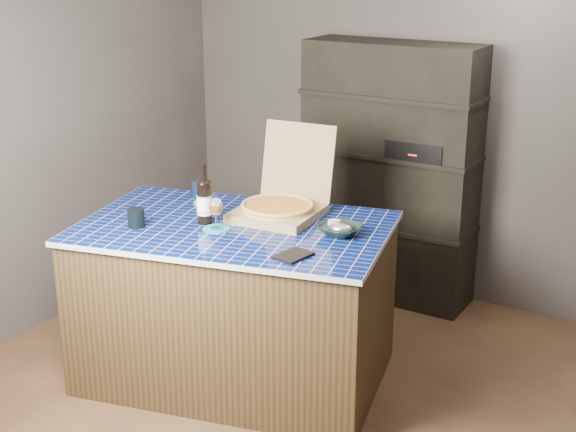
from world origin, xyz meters
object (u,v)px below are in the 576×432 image
Objects in this scene: kitchen_island at (236,302)px; pizza_box at (280,205)px; mead_bottle at (204,201)px; wine_glass at (216,208)px; bowl at (340,230)px; dvd_case at (293,256)px.

pizza_box is at bearing 49.77° from kitchen_island.
mead_bottle is at bearing -138.37° from pizza_box.
wine_glass is 0.79× the size of bowl.
pizza_box is 2.63× the size of bowl.
bowl is (0.05, 0.41, 0.02)m from dvd_case.
kitchen_island is 5.72× the size of mead_bottle.
wine_glass reaches higher than bowl.
kitchen_island is at bearing 165.50° from dvd_case.
wine_glass is at bearing -120.82° from pizza_box.
pizza_box is 1.77× the size of mead_bottle.
pizza_box reaches higher than kitchen_island.
dvd_case is at bearing -37.64° from kitchen_island.
bowl reaches higher than dvd_case.
mead_bottle reaches higher than bowl.
kitchen_island is 8.51× the size of bowl.
bowl is (0.73, 0.22, -0.10)m from mead_bottle.
dvd_case is at bearing -15.06° from mead_bottle.
dvd_case reaches higher than kitchen_island.
bowl is at bearing 24.19° from wine_glass.
mead_bottle is 1.49× the size of bowl.
kitchen_island is 0.77m from bowl.
dvd_case is at bearing -12.92° from wine_glass.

